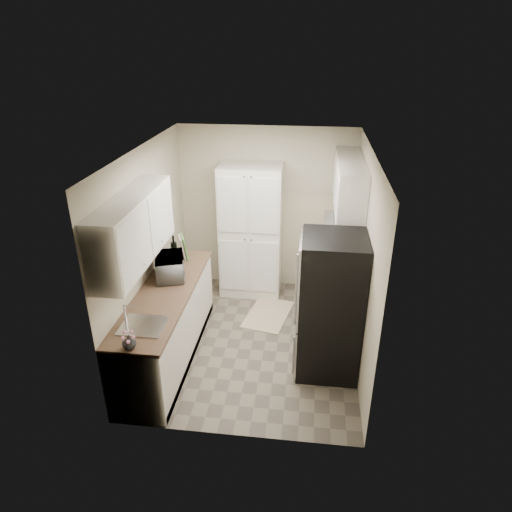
% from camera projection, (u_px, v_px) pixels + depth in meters
% --- Properties ---
extents(ground, '(3.20, 3.20, 0.00)m').
position_uv_depth(ground, '(253.00, 340.00, 6.01)').
color(ground, '#665B4C').
rests_on(ground, ground).
extents(room_shell, '(2.64, 3.24, 2.52)m').
position_uv_depth(room_shell, '(251.00, 226.00, 5.30)').
color(room_shell, beige).
rests_on(room_shell, ground).
extents(pantry_cabinet, '(0.90, 0.55, 2.00)m').
position_uv_depth(pantry_cabinet, '(251.00, 232.00, 6.78)').
color(pantry_cabinet, silver).
rests_on(pantry_cabinet, ground).
extents(base_cabinet_left, '(0.60, 2.30, 0.88)m').
position_uv_depth(base_cabinet_left, '(168.00, 326.00, 5.54)').
color(base_cabinet_left, silver).
rests_on(base_cabinet_left, ground).
extents(countertop_left, '(0.63, 2.33, 0.04)m').
position_uv_depth(countertop_left, '(165.00, 293.00, 5.34)').
color(countertop_left, brown).
rests_on(countertop_left, base_cabinet_left).
extents(base_cabinet_right, '(0.60, 0.80, 0.88)m').
position_uv_depth(base_cabinet_right, '(329.00, 273.00, 6.78)').
color(base_cabinet_right, silver).
rests_on(base_cabinet_right, ground).
extents(countertop_right, '(0.63, 0.83, 0.04)m').
position_uv_depth(countertop_right, '(331.00, 245.00, 6.58)').
color(countertop_right, brown).
rests_on(countertop_right, base_cabinet_right).
extents(electric_range, '(0.71, 0.78, 1.13)m').
position_uv_depth(electric_range, '(329.00, 299.00, 6.04)').
color(electric_range, '#B7B7BC').
rests_on(electric_range, ground).
extents(refrigerator, '(0.70, 0.72, 1.70)m').
position_uv_depth(refrigerator, '(330.00, 306.00, 5.17)').
color(refrigerator, '#B7B7BC').
rests_on(refrigerator, ground).
extents(microwave, '(0.48, 0.58, 0.28)m').
position_uv_depth(microwave, '(170.00, 267.00, 5.61)').
color(microwave, silver).
rests_on(microwave, countertop_left).
extents(wine_bottle, '(0.08, 0.08, 0.33)m').
position_uv_depth(wine_bottle, '(174.00, 249.00, 6.01)').
color(wine_bottle, black).
rests_on(wine_bottle, countertop_left).
extents(flower_vase, '(0.16, 0.16, 0.14)m').
position_uv_depth(flower_vase, '(129.00, 342.00, 4.33)').
color(flower_vase, beige).
rests_on(flower_vase, countertop_left).
extents(cutting_board, '(0.12, 0.25, 0.32)m').
position_uv_depth(cutting_board, '(185.00, 247.00, 6.08)').
color(cutting_board, '#5C9541').
rests_on(cutting_board, countertop_left).
extents(toaster_oven, '(0.36, 0.40, 0.19)m').
position_uv_depth(toaster_oven, '(339.00, 238.00, 6.51)').
color(toaster_oven, '#A7A7AB').
rests_on(toaster_oven, countertop_right).
extents(fruit_basket, '(0.30, 0.30, 0.12)m').
position_uv_depth(fruit_basket, '(338.00, 228.00, 6.45)').
color(fruit_basket, orange).
rests_on(fruit_basket, toaster_oven).
extents(kitchen_mat, '(0.72, 0.97, 0.01)m').
position_uv_depth(kitchen_mat, '(268.00, 314.00, 6.57)').
color(kitchen_mat, '#CEB290').
rests_on(kitchen_mat, ground).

